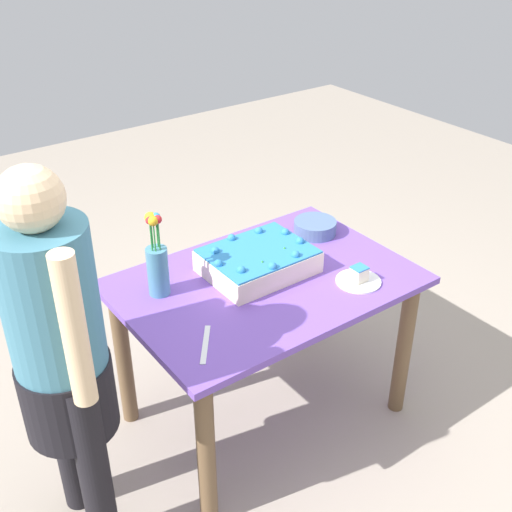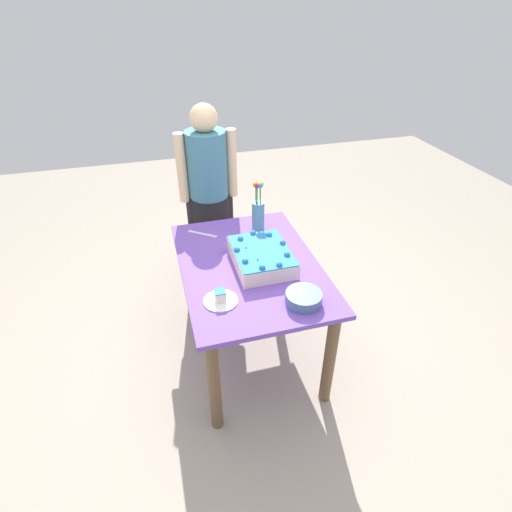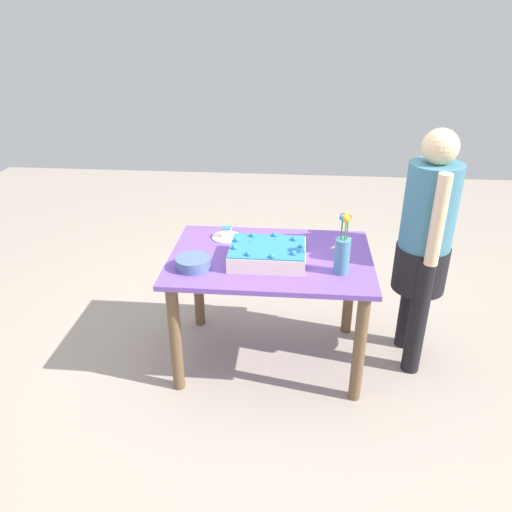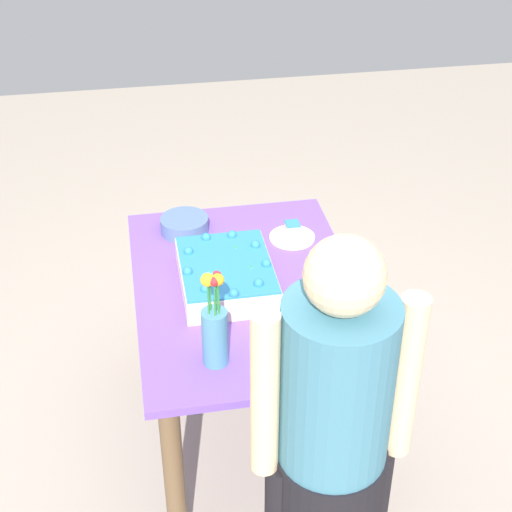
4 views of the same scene
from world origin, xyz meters
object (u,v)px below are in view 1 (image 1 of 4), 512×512
(serving_plate_with_slice, at_px, (359,278))
(person_standing, at_px, (60,349))
(cake_knife, at_px, (205,344))
(sheet_cake, at_px, (258,260))
(fruit_bowl, at_px, (315,227))
(flower_vase, at_px, (157,264))

(serving_plate_with_slice, bearing_deg, person_standing, -7.30)
(serving_plate_with_slice, distance_m, cake_knife, 0.73)
(sheet_cake, distance_m, fruit_bowl, 0.43)
(fruit_bowl, xyz_separation_m, person_standing, (1.32, 0.27, 0.08))
(sheet_cake, distance_m, flower_vase, 0.43)
(sheet_cake, bearing_deg, cake_knife, 33.22)
(sheet_cake, height_order, cake_knife, sheet_cake)
(fruit_bowl, bearing_deg, flower_vase, 1.18)
(flower_vase, xyz_separation_m, fruit_bowl, (-0.83, -0.02, -0.11))
(cake_knife, relative_size, flower_vase, 0.61)
(serving_plate_with_slice, distance_m, flower_vase, 0.82)
(flower_vase, height_order, person_standing, person_standing)
(sheet_cake, bearing_deg, fruit_bowl, -164.60)
(fruit_bowl, bearing_deg, sheet_cake, 15.40)
(serving_plate_with_slice, distance_m, person_standing, 1.21)
(serving_plate_with_slice, relative_size, cake_knife, 0.86)
(sheet_cake, relative_size, person_standing, 0.29)
(sheet_cake, bearing_deg, flower_vase, -13.10)
(sheet_cake, relative_size, serving_plate_with_slice, 2.33)
(flower_vase, bearing_deg, person_standing, 27.23)
(cake_knife, height_order, fruit_bowl, fruit_bowl)
(serving_plate_with_slice, height_order, flower_vase, flower_vase)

